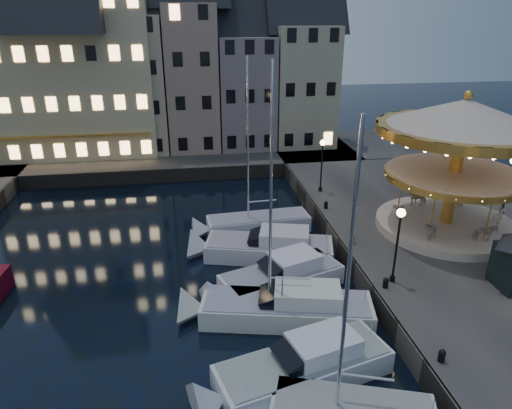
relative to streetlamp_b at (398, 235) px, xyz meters
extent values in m
plane|color=black|center=(-7.20, -1.00, -4.02)|extent=(160.00, 160.00, 0.00)
cube|color=#474442|center=(6.80, 5.00, -3.37)|extent=(16.00, 56.00, 1.30)
cube|color=#474442|center=(-15.20, 27.00, -3.37)|extent=(44.00, 12.00, 1.30)
cube|color=#47423A|center=(-1.20, 5.00, -3.37)|extent=(0.15, 44.00, 1.30)
cube|color=#47423A|center=(-13.20, 21.00, -3.37)|extent=(48.00, 0.15, 1.30)
cylinder|color=black|center=(0.00, 0.00, -2.57)|extent=(0.28, 0.28, 0.30)
cylinder|color=black|center=(0.00, 0.00, -0.82)|extent=(0.12, 0.12, 3.80)
sphere|color=#FFD18C|center=(0.00, 0.00, 1.23)|extent=(0.44, 0.44, 0.44)
cylinder|color=black|center=(0.00, 13.50, -2.57)|extent=(0.28, 0.28, 0.30)
cylinder|color=black|center=(0.00, 13.50, -0.82)|extent=(0.12, 0.12, 3.80)
sphere|color=#FFD18C|center=(0.00, 13.50, 1.23)|extent=(0.44, 0.44, 0.44)
cylinder|color=black|center=(11.30, 7.00, -2.57)|extent=(0.28, 0.28, 0.30)
cylinder|color=black|center=(11.30, 7.00, -0.82)|extent=(0.12, 0.12, 3.80)
cylinder|color=black|center=(-0.60, -6.00, -2.52)|extent=(0.28, 0.28, 0.40)
sphere|color=black|center=(-0.60, -6.00, -2.30)|extent=(0.30, 0.30, 0.30)
cylinder|color=black|center=(-0.60, -0.50, -2.52)|extent=(0.28, 0.28, 0.40)
sphere|color=black|center=(-0.60, -0.50, -2.30)|extent=(0.30, 0.30, 0.30)
cylinder|color=black|center=(-0.60, 4.50, -2.52)|extent=(0.28, 0.28, 0.40)
sphere|color=black|center=(-0.60, 4.50, -2.30)|extent=(0.30, 0.30, 0.30)
cylinder|color=black|center=(-0.60, 10.00, -2.52)|extent=(0.28, 0.28, 0.40)
sphere|color=black|center=(-0.60, 10.00, -2.30)|extent=(0.30, 0.30, 0.30)
cube|color=gray|center=(-26.70, 29.00, 2.78)|extent=(5.00, 8.00, 11.00)
cube|color=slate|center=(-21.25, 29.00, 3.28)|extent=(5.60, 8.00, 12.00)
cube|color=tan|center=(-15.20, 29.00, 3.78)|extent=(6.20, 8.00, 13.00)
cube|color=gray|center=(-9.45, 29.00, 4.28)|extent=(5.00, 8.00, 14.00)
cube|color=slate|center=(-4.00, 29.00, 2.78)|extent=(5.60, 8.00, 11.00)
cube|color=tan|center=(2.05, 29.00, 3.28)|extent=(6.20, 8.00, 12.00)
cube|color=beige|center=(-21.20, 29.00, 4.78)|extent=(16.00, 9.00, 15.00)
cube|color=gray|center=(-4.86, -7.54, -2.90)|extent=(6.09, 3.82, 0.10)
cylinder|color=silver|center=(-5.43, -7.35, 2.34)|extent=(0.14, 0.14, 10.52)
cube|color=silver|center=(-5.99, -4.80, -3.57)|extent=(7.86, 4.35, 1.30)
cube|color=gray|center=(-5.99, -4.80, -2.90)|extent=(7.44, 4.06, 0.10)
cube|color=silver|center=(-5.13, -4.56, -2.47)|extent=(3.23, 2.54, 0.80)
cube|color=black|center=(-6.57, -4.95, -2.57)|extent=(1.66, 2.01, 0.97)
cube|color=silver|center=(-5.84, -0.66, -3.57)|extent=(8.88, 4.32, 1.30)
cube|color=gray|center=(-5.84, -0.66, -2.90)|extent=(8.42, 4.03, 0.10)
cube|color=silver|center=(-4.84, -0.88, -2.47)|extent=(3.58, 2.55, 0.80)
cube|color=black|center=(-6.51, -0.51, -2.57)|extent=(1.74, 2.02, 1.04)
cylinder|color=silver|center=(-6.68, -0.47, 2.83)|extent=(0.14, 0.14, 11.49)
cube|color=white|center=(-5.48, 2.26, -3.57)|extent=(7.31, 4.74, 1.30)
cube|color=gray|center=(-5.48, 2.26, -2.90)|extent=(6.92, 4.43, 0.10)
cube|color=white|center=(-4.71, 2.53, -2.47)|extent=(3.10, 2.71, 0.80)
cube|color=black|center=(-6.00, 2.08, -2.57)|extent=(1.70, 2.11, 0.93)
cube|color=silver|center=(-5.55, 5.82, -3.57)|extent=(8.34, 4.57, 1.30)
cube|color=gray|center=(-5.55, 5.82, -2.90)|extent=(7.90, 4.27, 0.10)
cube|color=silver|center=(-4.63, 5.58, -2.47)|extent=(3.42, 2.68, 0.80)
cube|color=black|center=(-6.16, 5.98, -2.57)|extent=(1.74, 2.12, 1.00)
cube|color=silver|center=(-5.60, 9.75, -3.57)|extent=(7.33, 2.61, 1.30)
cube|color=gray|center=(-5.60, 9.75, -2.90)|extent=(6.96, 2.42, 0.10)
cylinder|color=silver|center=(-6.32, 9.70, 1.93)|extent=(0.14, 0.14, 9.70)
cylinder|color=beige|center=(6.15, 5.49, -2.44)|extent=(8.90, 8.90, 0.56)
cylinder|color=gold|center=(6.15, 5.49, 1.29)|extent=(0.78, 0.78, 6.89)
cylinder|color=beige|center=(6.15, 5.49, 1.18)|extent=(8.23, 8.23, 0.20)
cylinder|color=gold|center=(6.15, 5.49, 0.98)|extent=(8.54, 8.54, 0.39)
cone|color=beige|center=(6.15, 5.49, 4.85)|extent=(10.23, 10.23, 1.78)
cylinder|color=gold|center=(6.15, 5.49, 3.90)|extent=(10.23, 10.23, 0.56)
sphere|color=gold|center=(6.15, 5.49, 5.96)|extent=(0.56, 0.56, 0.56)
imported|color=beige|center=(9.12, 6.41, -1.60)|extent=(1.86, 1.34, 1.11)
camera|label=1|loc=(-10.28, -19.31, 10.33)|focal=32.00mm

